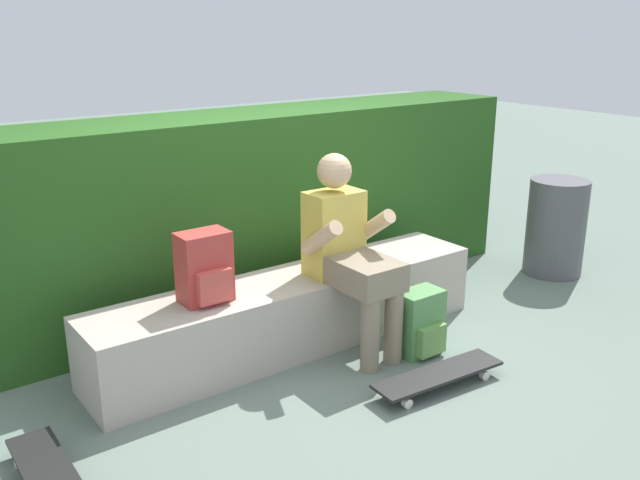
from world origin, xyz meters
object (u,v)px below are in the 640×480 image
Objects in this scene: skateboard_near_person at (438,375)px; trash_bin at (556,227)px; person_skater at (349,248)px; bench_main at (293,312)px; backpack_on_ground at (420,323)px; skateboard_beside_bench at (52,479)px; backpack_on_bench at (205,269)px.

trash_bin is at bearing 19.84° from skateboard_near_person.
trash_bin is at bearing 1.52° from person_skater.
bench_main is 0.78m from backpack_on_ground.
backpack_on_ground reaches higher than skateboard_near_person.
bench_main is at bearing 136.35° from backpack_on_ground.
skateboard_near_person is at bearing -9.87° from skateboard_beside_bench.
person_skater is at bearing 133.58° from backpack_on_ground.
skateboard_beside_bench is 1.32m from backpack_on_bench.
skateboard_beside_bench is at bearing -169.72° from person_skater.
skateboard_beside_bench is at bearing -174.35° from trash_bin.
person_skater is 1.57× the size of trash_bin.
person_skater is (0.26, -0.22, 0.42)m from bench_main.
backpack_on_bench is at bearing 27.82° from skateboard_beside_bench.
backpack_on_ground is 1.90m from trash_bin.
person_skater is 3.00× the size of backpack_on_ground.
backpack_on_bench is (-0.58, -0.01, 0.42)m from bench_main.
backpack_on_ground is at bearing -46.42° from person_skater.
person_skater is 1.47× the size of skateboard_near_person.
backpack_on_ground is at bearing -168.52° from trash_bin.
skateboard_near_person and skateboard_beside_bench have the same top height.
skateboard_beside_bench is 2.01× the size of backpack_on_bench.
skateboard_near_person is 2.03× the size of backpack_on_bench.
skateboard_near_person is 2.02m from skateboard_beside_bench.
skateboard_near_person is at bearing -160.16° from trash_bin.
person_skater reaches higher than backpack_on_ground.
bench_main is at bearing 0.92° from backpack_on_bench.
bench_main is 2.16× the size of person_skater.
bench_main is 0.72m from backpack_on_bench.
person_skater is at bearing -178.48° from trash_bin.
backpack_on_ground reaches higher than skateboard_beside_bench.
trash_bin reaches higher than bench_main.
skateboard_near_person is (0.35, -0.91, -0.15)m from bench_main.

